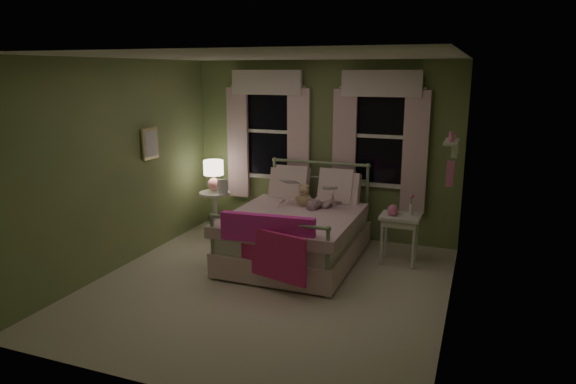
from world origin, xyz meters
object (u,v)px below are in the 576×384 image
at_px(teddy_bear, 304,197).
at_px(nightstand_left, 215,207).
at_px(nightstand_right, 400,223).
at_px(bed, 297,232).
at_px(table_lamp, 214,172).
at_px(child_left, 289,185).
at_px(child_right, 328,183).

distance_m(teddy_bear, nightstand_left, 1.65).
bearing_deg(nightstand_right, bed, -165.13).
bearing_deg(table_lamp, child_left, -8.36).
height_order(child_left, child_right, child_right).
relative_size(child_right, nightstand_right, 1.25).
distance_m(nightstand_left, table_lamp, 0.54).
bearing_deg(nightstand_left, nightstand_right, -5.43).
relative_size(child_left, nightstand_right, 1.05).
bearing_deg(child_left, child_right, -172.11).
relative_size(nightstand_left, table_lamp, 1.39).
xyz_separation_m(child_left, teddy_bear, (0.28, -0.16, -0.12)).
height_order(child_right, teddy_bear, child_right).
bearing_deg(nightstand_right, nightstand_left, 174.57).
bearing_deg(child_right, child_left, 24.71).
xyz_separation_m(nightstand_left, table_lamp, (0.00, 0.00, 0.54)).
relative_size(bed, table_lamp, 4.34).
relative_size(nightstand_left, nightstand_right, 1.02).
xyz_separation_m(child_left, nightstand_left, (-1.29, 0.19, -0.49)).
bearing_deg(bed, child_left, 123.60).
height_order(teddy_bear, table_lamp, table_lamp).
height_order(child_right, table_lamp, child_right).
distance_m(bed, child_right, 0.77).
distance_m(child_left, child_right, 0.56).
distance_m(child_right, table_lamp, 1.86).
bearing_deg(teddy_bear, nightstand_right, 3.43).
xyz_separation_m(teddy_bear, nightstand_right, (1.28, 0.08, -0.24)).
relative_size(bed, child_left, 3.01).
relative_size(teddy_bear, table_lamp, 0.69).
distance_m(child_left, teddy_bear, 0.34).
relative_size(bed, nightstand_left, 3.13).
relative_size(bed, nightstand_right, 3.18).
distance_m(child_right, nightstand_right, 1.09).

